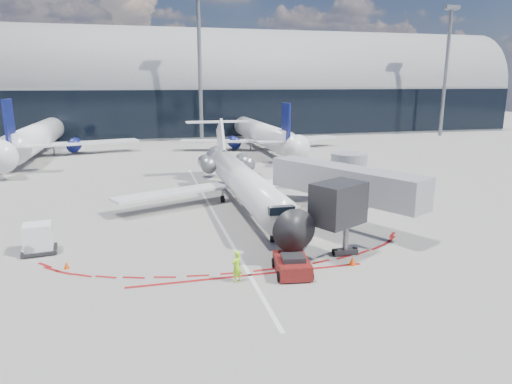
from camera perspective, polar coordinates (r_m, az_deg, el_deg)
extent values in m
plane|color=slate|center=(37.48, -4.84, -3.39)|extent=(260.00, 260.00, 0.00)
cube|color=silver|center=(39.37, -5.32, -2.55)|extent=(0.25, 40.00, 0.01)
cube|color=maroon|center=(26.87, -0.80, -10.35)|extent=(14.00, 0.25, 0.01)
cube|color=gray|center=(100.75, -10.99, 9.97)|extent=(150.00, 24.00, 10.00)
cylinder|color=gray|center=(100.58, -11.12, 12.81)|extent=(150.00, 24.00, 24.00)
cube|color=black|center=(88.74, -10.53, 9.53)|extent=(150.00, 0.20, 9.00)
cube|color=#93959B|center=(34.96, 10.99, 1.26)|extent=(8.22, 12.61, 2.30)
cube|color=black|center=(28.65, 10.25, -1.42)|extent=(3.86, 3.44, 2.60)
cylinder|color=slate|center=(30.01, 11.14, -5.55)|extent=(0.36, 0.36, 2.40)
cube|color=black|center=(30.34, 11.06, -7.30)|extent=(1.60, 0.60, 0.30)
cylinder|color=#93959B|center=(41.56, 11.43, 1.50)|extent=(3.20, 3.20, 4.80)
cylinder|color=black|center=(42.06, 11.29, -1.37)|extent=(4.00, 4.00, 0.50)
cylinder|color=slate|center=(84.10, -7.02, 14.56)|extent=(0.70, 0.70, 25.00)
cylinder|color=slate|center=(103.12, 22.61, 13.45)|extent=(0.70, 0.70, 25.00)
cylinder|color=white|center=(40.00, -1.53, 1.20)|extent=(2.68, 21.85, 2.68)
cone|color=black|center=(28.50, 3.87, -3.95)|extent=(2.68, 2.78, 2.68)
cone|color=white|center=(52.27, -4.56, 4.09)|extent=(2.68, 3.58, 2.68)
cube|color=black|center=(29.79, 2.95, -2.06)|extent=(1.69, 1.39, 0.55)
cube|color=white|center=(40.82, -10.45, -0.06)|extent=(10.64, 6.31, 0.31)
cube|color=white|center=(43.29, 6.03, 0.87)|extent=(10.64, 6.31, 0.31)
cube|color=white|center=(50.96, -4.43, 6.56)|extent=(0.25, 4.66, 4.74)
cube|color=white|center=(52.82, -4.85, 8.75)|extent=(7.15, 1.59, 0.16)
cylinder|color=slate|center=(48.05, -6.18, 3.52)|extent=(1.49, 3.38, 1.49)
cylinder|color=slate|center=(48.76, -1.43, 3.74)|extent=(1.49, 3.38, 1.49)
cylinder|color=black|center=(32.03, 2.07, -5.81)|extent=(0.22, 0.56, 0.56)
cylinder|color=black|center=(42.56, -4.20, -0.87)|extent=(0.30, 0.64, 0.64)
cylinder|color=black|center=(43.15, -0.30, -0.63)|extent=(0.30, 0.64, 0.64)
cylinder|color=slate|center=(31.94, 2.07, -5.35)|extent=(0.18, 0.18, 1.09)
cube|color=#4F120B|center=(26.98, 4.51, -9.12)|extent=(2.24, 3.20, 0.84)
cube|color=black|center=(26.51, 4.65, -8.24)|extent=(1.44, 1.28, 0.33)
cylinder|color=slate|center=(28.91, 3.75, -7.92)|extent=(0.42, 2.41, 0.09)
cylinder|color=black|center=(25.99, 2.99, -10.52)|extent=(0.34, 0.62, 0.59)
cylinder|color=black|center=(26.32, 6.84, -10.29)|extent=(0.34, 0.62, 0.59)
cylinder|color=black|center=(27.85, 2.30, -8.82)|extent=(0.34, 0.62, 0.59)
cylinder|color=black|center=(28.15, 5.90, -8.63)|extent=(0.34, 0.62, 0.59)
imported|color=#A8FF1A|center=(25.73, -2.42, -9.27)|extent=(0.80, 0.73, 1.83)
cube|color=black|center=(33.25, -25.43, -6.59)|extent=(2.32, 2.05, 0.23)
cube|color=white|center=(32.95, -25.59, -5.04)|extent=(1.88, 1.79, 1.69)
cylinder|color=black|center=(32.72, -26.97, -7.24)|extent=(0.13, 0.22, 0.21)
cylinder|color=black|center=(32.56, -24.00, -7.02)|extent=(0.13, 0.22, 0.21)
cylinder|color=black|center=(34.01, -26.76, -6.45)|extent=(0.13, 0.22, 0.21)
cylinder|color=black|center=(33.86, -23.91, -6.24)|extent=(0.13, 0.22, 0.21)
cone|color=#E44104|center=(29.91, -22.61, -8.42)|extent=(0.34, 0.34, 0.47)
cone|color=#E44104|center=(28.77, 11.96, -8.39)|extent=(0.41, 0.41, 0.57)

